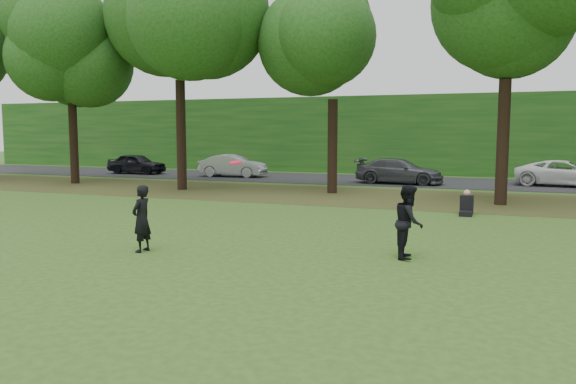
{
  "coord_description": "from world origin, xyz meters",
  "views": [
    {
      "loc": [
        4.0,
        -9.9,
        2.72
      ],
      "look_at": [
        -0.7,
        2.39,
        1.3
      ],
      "focal_mm": 35.0,
      "sensor_mm": 36.0,
      "label": 1
    }
  ],
  "objects_px": {
    "player_left": "(142,219)",
    "player_right": "(409,222)",
    "frisbee": "(235,162)",
    "seated_person": "(466,206)"
  },
  "relations": [
    {
      "from": "player_right",
      "to": "seated_person",
      "type": "xyz_separation_m",
      "value": [
        0.79,
        7.01,
        -0.48
      ]
    },
    {
      "from": "player_left",
      "to": "player_right",
      "type": "distance_m",
      "value": 5.95
    },
    {
      "from": "player_left",
      "to": "frisbee",
      "type": "bearing_deg",
      "value": 101.75
    },
    {
      "from": "player_right",
      "to": "frisbee",
      "type": "height_order",
      "value": "frisbee"
    },
    {
      "from": "seated_person",
      "to": "player_right",
      "type": "bearing_deg",
      "value": -96.4
    },
    {
      "from": "player_right",
      "to": "seated_person",
      "type": "distance_m",
      "value": 7.07
    },
    {
      "from": "player_right",
      "to": "frisbee",
      "type": "distance_m",
      "value": 3.95
    },
    {
      "from": "seated_person",
      "to": "player_left",
      "type": "bearing_deg",
      "value": -127.45
    },
    {
      "from": "player_right",
      "to": "seated_person",
      "type": "bearing_deg",
      "value": -12.75
    },
    {
      "from": "player_left",
      "to": "frisbee",
      "type": "xyz_separation_m",
      "value": [
        2.18,
        0.4,
        1.29
      ]
    }
  ]
}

